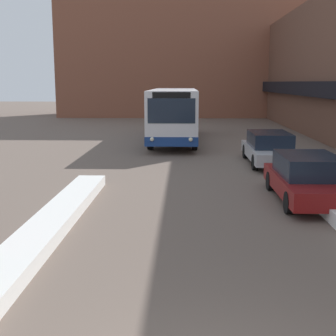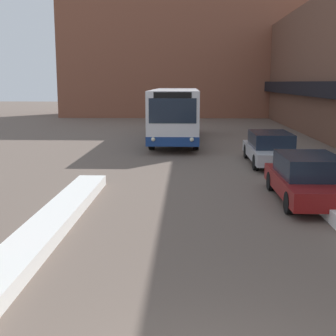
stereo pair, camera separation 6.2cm
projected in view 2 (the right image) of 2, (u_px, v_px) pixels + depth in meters
building_backdrop_far at (191, 40)px, 47.89m from camera, size 26.00×8.00×15.40m
snow_bank_left at (41, 234)px, 10.32m from camera, size 0.90×11.58×0.32m
city_bus at (175, 113)px, 27.39m from camera, size 2.58×11.30×3.04m
parked_car_front at (309, 178)px, 13.71m from camera, size 1.90×4.48×1.36m
parked_car_middle at (271, 148)px, 19.98m from camera, size 1.87×4.78×1.35m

